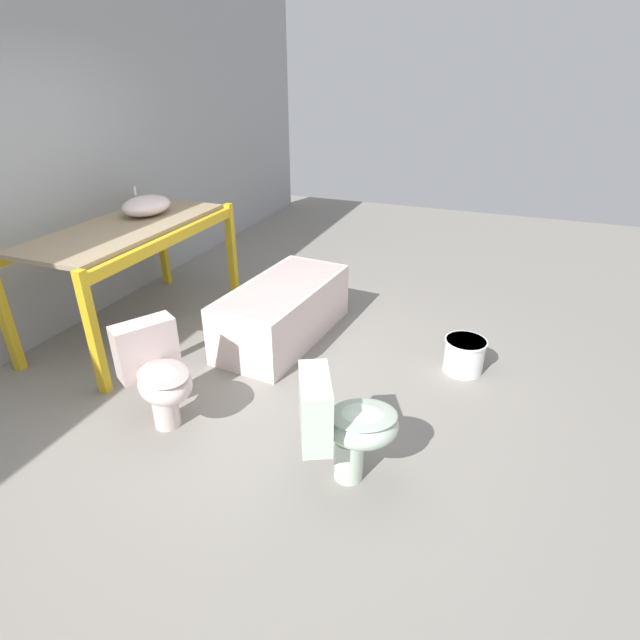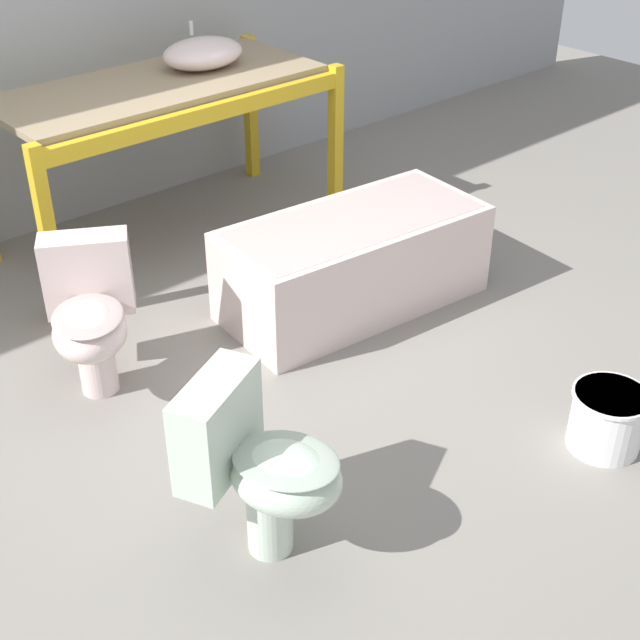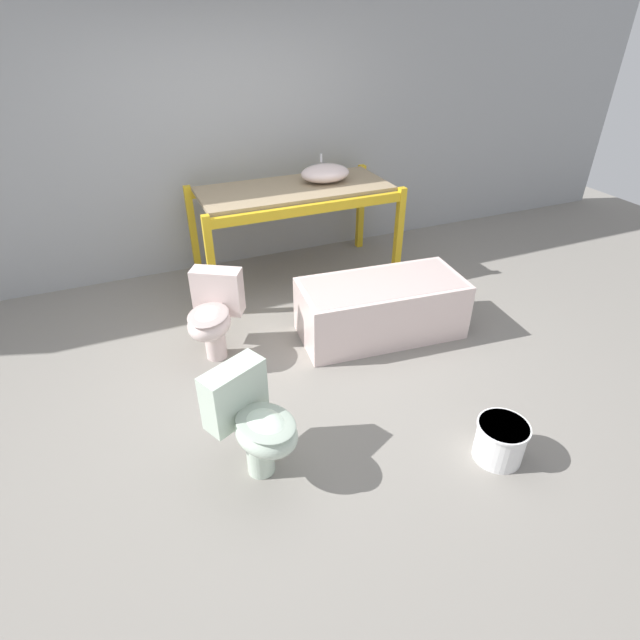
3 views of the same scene
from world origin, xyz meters
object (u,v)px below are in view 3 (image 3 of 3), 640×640
object	(u,v)px
toilet_near	(213,313)
toilet_far	(254,420)
bucket_white	(500,440)
bathtub_main	(381,305)
sink_basin	(325,173)

from	to	relation	value
toilet_near	toilet_far	size ratio (longest dim) A/B	1.00
toilet_near	bucket_white	world-z (taller)	toilet_near
bathtub_main	toilet_near	bearing A→B (deg)	175.43
sink_basin	toilet_far	bearing A→B (deg)	-121.90
sink_basin	bucket_white	bearing A→B (deg)	-90.97
bathtub_main	bucket_white	size ratio (longest dim) A/B	4.42
bathtub_main	toilet_near	world-z (taller)	toilet_near
toilet_far	bucket_white	bearing A→B (deg)	-45.38
bucket_white	bathtub_main	bearing A→B (deg)	90.22
sink_basin	toilet_near	xyz separation A→B (m)	(-1.46, -1.12, -0.66)
toilet_near	toilet_far	xyz separation A→B (m)	(-0.05, -1.30, 0.00)
sink_basin	bucket_white	world-z (taller)	sink_basin
sink_basin	bathtub_main	xyz separation A→B (m)	(-0.06, -1.37, -0.77)
toilet_near	toilet_far	distance (m)	1.30
toilet_far	bucket_white	size ratio (longest dim) A/B	2.14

